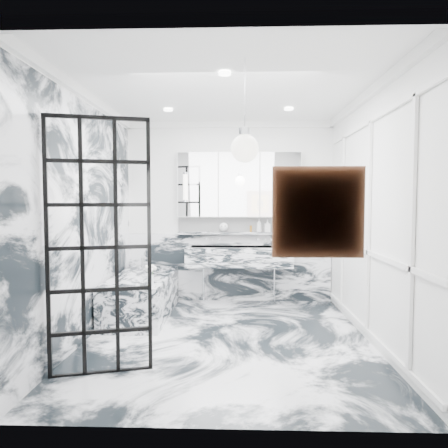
{
  "coord_description": "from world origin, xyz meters",
  "views": [
    {
      "loc": [
        0.12,
        -4.46,
        1.58
      ],
      "look_at": [
        -0.04,
        0.5,
        1.28
      ],
      "focal_mm": 32.0,
      "sensor_mm": 36.0,
      "label": 1
    }
  ],
  "objects_px": {
    "crittall_door": "(100,248)",
    "trough_sink": "(239,256)",
    "bathtub": "(142,296)",
    "mirror_cabinet": "(239,185)"
  },
  "relations": [
    {
      "from": "crittall_door",
      "to": "trough_sink",
      "type": "distance_m",
      "value": 2.83
    },
    {
      "from": "trough_sink",
      "to": "bathtub",
      "type": "bearing_deg",
      "value": -153.52
    },
    {
      "from": "crittall_door",
      "to": "mirror_cabinet",
      "type": "height_order",
      "value": "mirror_cabinet"
    },
    {
      "from": "crittall_door",
      "to": "trough_sink",
      "type": "bearing_deg",
      "value": 48.22
    },
    {
      "from": "mirror_cabinet",
      "to": "bathtub",
      "type": "xyz_separation_m",
      "value": [
        -1.32,
        -0.83,
        -1.54
      ]
    },
    {
      "from": "crittall_door",
      "to": "bathtub",
      "type": "bearing_deg",
      "value": 77.02
    },
    {
      "from": "trough_sink",
      "to": "mirror_cabinet",
      "type": "distance_m",
      "value": 1.1
    },
    {
      "from": "crittall_door",
      "to": "mirror_cabinet",
      "type": "xyz_separation_m",
      "value": [
        1.26,
        2.66,
        0.67
      ]
    },
    {
      "from": "trough_sink",
      "to": "bathtub",
      "type": "height_order",
      "value": "trough_sink"
    },
    {
      "from": "mirror_cabinet",
      "to": "bathtub",
      "type": "height_order",
      "value": "mirror_cabinet"
    }
  ]
}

